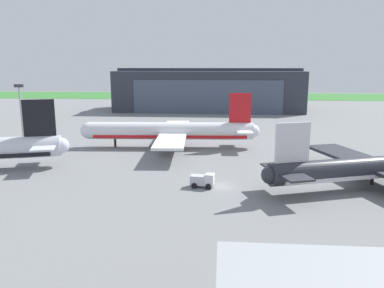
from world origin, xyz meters
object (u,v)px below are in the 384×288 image
baggage_tug (203,180)px  apron_light_mast (21,108)px  airliner_far_right (170,132)px  maintenance_hangar (209,90)px

baggage_tug → apron_light_mast: size_ratio=0.27×
airliner_far_right → apron_light_mast: 39.86m
maintenance_hangar → apron_light_mast: size_ratio=5.34×
maintenance_hangar → baggage_tug: (3.13, -110.00, -7.50)m
airliner_far_right → baggage_tug: bearing=-72.5°
airliner_far_right → maintenance_hangar: bearing=85.4°
maintenance_hangar → airliner_far_right: bearing=-94.6°
airliner_far_right → baggage_tug: airliner_far_right is taller
maintenance_hangar → apron_light_mast: (-45.76, -75.94, 0.31)m
airliner_far_right → apron_light_mast: size_ratio=2.90×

